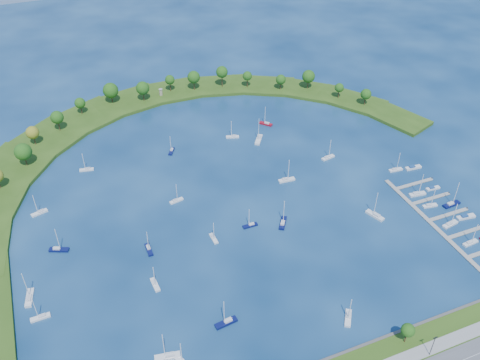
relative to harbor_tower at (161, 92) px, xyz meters
name	(u,v)px	position (x,y,z in m)	size (l,w,h in m)	color
ground	(235,194)	(7.16, -113.57, -4.31)	(700.00, 700.00, 0.00)	#082348
breakwater	(124,161)	(-39.16, -64.85, -3.32)	(286.74, 247.64, 2.00)	#2C4A13
breakwater_trees	(148,106)	(-15.00, -26.63, 6.41)	(239.99, 91.81, 14.83)	#382314
harbor_tower	(161,92)	(0.00, 0.00, 0.00)	(2.60, 2.60, 4.51)	gray
dock_system	(450,225)	(92.46, -174.57, -3.96)	(24.28, 82.00, 1.60)	gray
moored_boat_0	(328,157)	(67.08, -103.81, -3.41)	(8.35, 3.73, 11.87)	silver
moored_boat_1	(283,223)	(19.88, -143.40, -3.36)	(7.32, 9.02, 13.49)	#0B1145
moored_boat_2	(87,169)	(-59.19, -64.29, -3.43)	(7.74, 3.61, 10.98)	silver
moored_boat_3	(149,249)	(-43.36, -136.47, -3.41)	(2.28, 8.01, 11.75)	#0B1145
moored_boat_4	(172,151)	(-11.75, -64.48, -3.43)	(5.40, 7.42, 10.81)	#0B1145
moored_boat_5	(375,215)	(63.43, -155.34, -3.34)	(5.76, 9.90, 14.05)	silver
moored_boat_7	(40,317)	(-91.82, -156.91, -3.43)	(7.66, 2.45, 11.14)	silver
moored_boat_8	(266,123)	(50.17, -57.60, -3.40)	(7.19, 7.67, 12.09)	maroon
moored_boat_9	(250,225)	(4.90, -138.97, -3.44)	(7.27, 2.07, 10.67)	#0B1145
moored_boat_10	(233,136)	(25.87, -63.55, -3.42)	(7.93, 4.47, 11.24)	silver
moored_boat_11	(287,179)	(36.54, -113.63, -3.37)	(9.03, 3.11, 13.05)	silver
moored_boat_12	(226,322)	(-25.60, -186.75, -3.36)	(9.30, 3.56, 13.33)	#0B1145
moored_boat_13	(259,139)	(38.87, -72.34, -3.30)	(8.22, 10.16, 15.19)	silver
moored_boat_14	(155,284)	(-46.08, -157.48, -3.42)	(2.65, 7.88, 11.41)	silver
moored_boat_15	(176,200)	(-22.07, -108.11, -3.44)	(7.44, 3.38, 10.56)	silver
moored_boat_16	(39,212)	(-86.23, -91.74, -3.41)	(8.22, 4.20, 11.63)	silver
moored_boat_17	(168,356)	(-50.72, -192.71, -3.35)	(9.69, 4.29, 13.76)	silver
moored_boat_18	(348,317)	(19.16, -202.66, -3.40)	(6.68, 8.15, 12.22)	silver
moored_boat_19	(214,238)	(-14.08, -140.66, -3.44)	(2.21, 7.10, 10.34)	silver
moored_boat_20	(59,249)	(-80.64, -121.35, -3.38)	(8.99, 5.68, 12.84)	#0B1145
moored_boat_21	(29,297)	(-94.99, -145.25, -3.34)	(4.50, 9.89, 14.05)	silver
docked_boat_2	(470,242)	(92.69, -187.70, -3.41)	(8.03, 2.80, 11.59)	silver
docked_boat_4	(450,224)	(92.67, -174.14, -3.38)	(8.86, 3.71, 12.63)	silver
docked_boat_5	(466,217)	(103.13, -172.77, -3.60)	(9.62, 3.71, 1.91)	silver
docked_boat_6	(430,205)	(92.69, -159.29, -3.43)	(7.76, 3.10, 11.10)	silver
docked_boat_7	(452,204)	(103.16, -162.64, -3.34)	(9.57, 3.23, 13.86)	#0B1145
docked_boat_8	(417,194)	(92.67, -149.47, -3.38)	(8.99, 3.49, 12.88)	silver
docked_boat_9	(433,188)	(103.15, -148.51, -3.74)	(7.68, 2.67, 1.54)	silver
docked_boat_10	(396,169)	(95.09, -127.73, -3.42)	(7.81, 2.74, 11.27)	silver
docked_boat_11	(413,167)	(105.03, -129.73, -3.63)	(9.26, 3.30, 1.85)	silver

